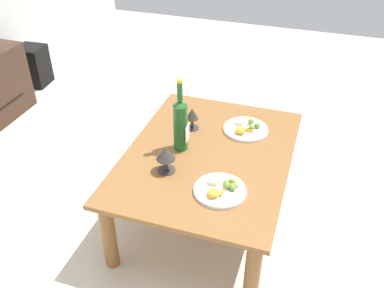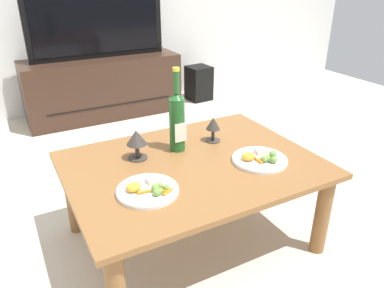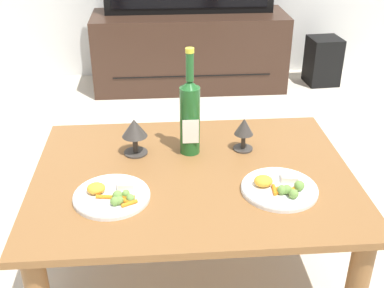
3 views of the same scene
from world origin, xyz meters
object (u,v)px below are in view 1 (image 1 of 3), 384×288
Objects in this scene: wine_bottle at (180,123)px; dinner_plate_left at (220,190)px; floor_speaker at (34,66)px; dining_table at (208,164)px; goblet_left at (166,155)px; goblet_right at (192,115)px; dinner_plate_right at (246,129)px.

wine_bottle is 0.42m from dinner_plate_left.
wine_bottle is 1.62× the size of dinner_plate_left.
dinner_plate_left is at bearing -128.27° from floor_speaker.
goblet_left is at bearing 142.43° from dining_table.
wine_bottle reaches higher than floor_speaker.
goblet_left reaches higher than floor_speaker.
goblet_right is 0.31m from dinner_plate_right.
dining_table is 0.29m from goblet_right.
dinner_plate_right is at bearing -116.53° from floor_speaker.
dining_table is at bearing 153.49° from dinner_plate_right.
goblet_right is at bearing 1.03° from wine_bottle.
wine_bottle is at bearing 133.44° from dinner_plate_right.
goblet_right is 0.52× the size of dinner_plate_left.
dining_table is 8.66× the size of goblet_right.
floor_speaker is 2.20m from goblet_left.
wine_bottle reaches higher than dinner_plate_left.
floor_speaker is at bearing 53.29° from goblet_left.
floor_speaker is at bearing 59.93° from dining_table.
dining_table is 0.30m from goblet_left.
goblet_right is at bearing 37.73° from dining_table.
wine_bottle is at bearing 46.89° from dinner_plate_left.
goblet_right is (0.20, 0.00, -0.07)m from wine_bottle.
dining_table is 4.40× the size of dinner_plate_right.
dinner_plate_left is (-0.47, -0.29, -0.07)m from goblet_right.
dinner_plate_right is at bearing -26.51° from dining_table.
wine_bottle is (-1.10, -1.74, 0.41)m from floor_speaker.
dinner_plate_right is at bearing -46.56° from wine_bottle.
wine_bottle is 1.59× the size of dinner_plate_right.
wine_bottle is 0.42m from dinner_plate_right.
goblet_left is (-0.20, 0.15, 0.16)m from dining_table.
goblet_right is (0.40, 0.00, -0.01)m from goblet_left.
dining_table is at bearing -124.42° from floor_speaker.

